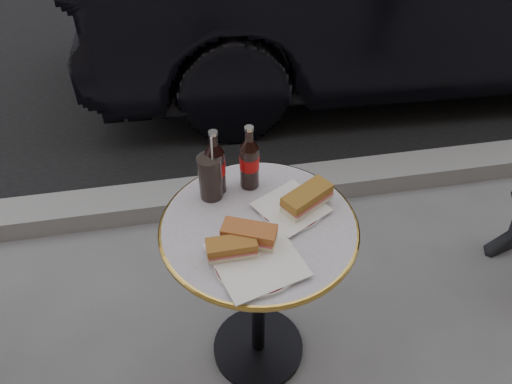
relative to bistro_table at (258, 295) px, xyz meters
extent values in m
plane|color=slate|center=(0.00, 0.00, -0.37)|extent=(80.00, 80.00, 0.00)
cube|color=gray|center=(0.00, 0.90, -0.32)|extent=(40.00, 0.20, 0.12)
cylinder|color=silver|center=(-0.03, -0.15, 0.37)|extent=(0.27, 0.27, 0.01)
cylinder|color=silver|center=(0.11, 0.04, 0.37)|extent=(0.25, 0.25, 0.01)
cube|color=#9B6127|center=(-0.10, -0.12, 0.40)|extent=(0.14, 0.07, 0.05)
cube|color=#AD5A2C|center=(-0.04, -0.08, 0.41)|extent=(0.17, 0.13, 0.05)
cube|color=olive|center=(0.16, 0.04, 0.41)|extent=(0.19, 0.16, 0.06)
cylinder|color=black|center=(-0.13, 0.15, 0.45)|extent=(0.10, 0.10, 0.16)
camera|label=1|loc=(-0.20, -1.05, 1.47)|focal=35.00mm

